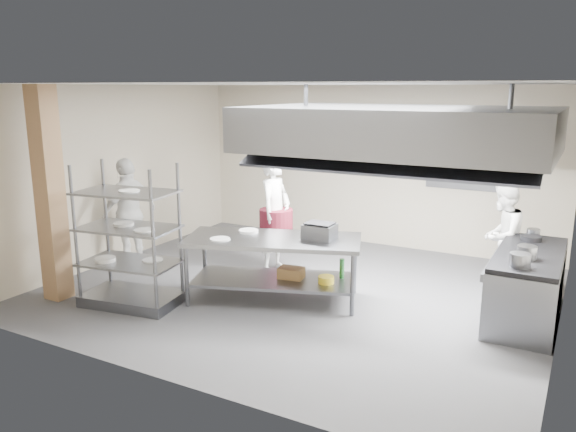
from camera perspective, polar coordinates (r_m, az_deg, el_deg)
The scene contains 23 objects.
floor at distance 8.45m, azimuth 1.07°, elevation -7.54°, with size 7.00×7.00×0.00m, color #3A3A3D.
ceiling at distance 7.91m, azimuth 1.17°, elevation 13.26°, with size 7.00×7.00×0.00m, color silver.
wall_back at distance 10.77m, azimuth 8.52°, elevation 5.04°, with size 7.00×7.00×0.00m, color #B5A890.
wall_left at distance 10.12m, azimuth -16.80°, elevation 4.13°, with size 6.00×6.00×0.00m, color #B5A890.
wall_right at distance 7.18m, azimuth 26.76°, elevation -0.17°, with size 6.00×6.00×0.00m, color #B5A890.
column at distance 8.44m, azimuth -23.03°, elevation 1.97°, with size 0.30×0.30×3.00m, color #AA8057.
exhaust_hood at distance 7.81m, azimuth 11.13°, elevation 8.62°, with size 4.00×2.50×0.60m, color slate.
hood_strip_a at distance 8.15m, azimuth 4.96°, elevation 6.73°, with size 1.60×0.12×0.04m, color white.
hood_strip_b at distance 7.62m, azimuth 17.52°, elevation 5.74°, with size 1.60×0.12×0.04m, color white.
wall_shelf at distance 10.14m, azimuth 17.81°, elevation 4.08°, with size 1.50×0.28×0.04m, color slate.
island at distance 7.95m, azimuth -1.51°, elevation -5.40°, with size 2.42×1.01×0.91m, color slate, non-canonical shape.
island_worktop at distance 7.83m, azimuth -1.53°, elevation -2.44°, with size 2.42×1.01×0.06m, color slate.
island_undershelf at distance 8.00m, azimuth -1.51°, elevation -6.45°, with size 2.23×0.91×0.04m, color slate.
pass_rack at distance 7.95m, azimuth -15.89°, elevation -1.93°, with size 1.31×0.76×1.97m, color gray, non-canonical shape.
cooking_range at distance 7.96m, azimuth 23.09°, elevation -6.71°, with size 0.80×2.00×0.84m, color slate.
range_top at distance 7.83m, azimuth 23.38°, elevation -3.60°, with size 0.78×1.96×0.06m, color black.
chef_head at distance 9.05m, azimuth -1.33°, elevation 0.20°, with size 0.70×0.46×1.92m, color silver.
chef_line at distance 8.86m, azimuth 20.90°, elevation -1.95°, with size 0.79×0.61×1.62m, color silver.
chef_plating at distance 9.66m, azimuth -15.81°, elevation 0.28°, with size 1.08×0.45×1.84m, color white.
griddle at distance 7.74m, azimuth 3.23°, elevation -1.60°, with size 0.42×0.33×0.21m, color slate.
wicker_basket at distance 7.97m, azimuth 0.33°, elevation -5.79°, with size 0.35×0.24×0.15m, color olive.
stockpot at distance 7.50m, azimuth 23.10°, elevation -3.40°, with size 0.23×0.23×0.16m, color gray.
plate_stack at distance 8.04m, azimuth -15.74°, elevation -4.38°, with size 0.28×0.28×0.05m, color white.
Camera 1 is at (3.64, -7.03, 2.96)m, focal length 35.00 mm.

